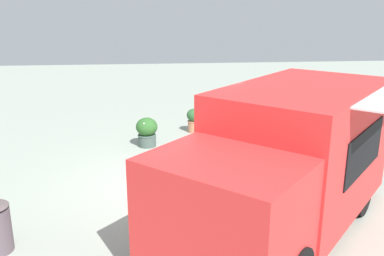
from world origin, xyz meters
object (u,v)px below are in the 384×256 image
at_px(person_customer, 308,123).
at_px(planter_flowering_far, 147,131).
at_px(planter_flowering_near, 194,119).
at_px(food_truck, 286,165).

distance_m(person_customer, planter_flowering_far, 4.97).
xyz_separation_m(person_customer, planter_flowering_far, (-0.75, 4.91, 0.12)).
bearing_deg(planter_flowering_far, planter_flowering_near, -49.78).
bearing_deg(person_customer, planter_flowering_far, 98.67).
height_order(food_truck, planter_flowering_far, food_truck).
xyz_separation_m(food_truck, planter_flowering_near, (5.86, 0.95, -0.76)).
height_order(person_customer, planter_flowering_far, person_customer).
relative_size(planter_flowering_near, planter_flowering_far, 0.91).
bearing_deg(planter_flowering_far, food_truck, -152.61).
distance_m(food_truck, person_customer, 5.99).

